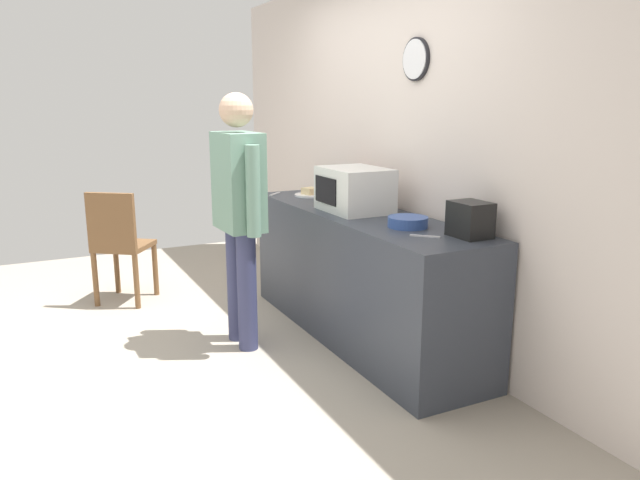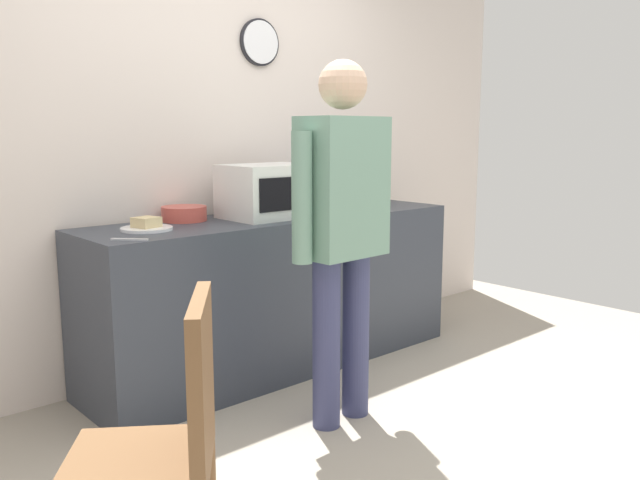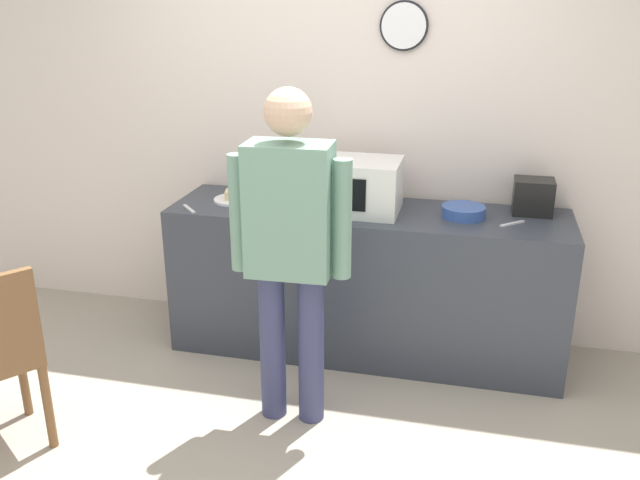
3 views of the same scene
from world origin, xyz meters
TOP-DOWN VIEW (x-y plane):
  - ground_plane at (0.00, 0.00)m, footprint 6.00×6.00m
  - back_wall at (0.00, 1.60)m, footprint 5.40×0.13m
  - kitchen_counter at (0.26, 1.22)m, footprint 2.31×0.62m
  - microwave at (0.19, 1.20)m, footprint 0.50×0.39m
  - sandwich_plate at (-0.56, 1.22)m, footprint 0.25×0.25m
  - salad_bowl at (-0.25, 1.40)m, footprint 0.25×0.25m
  - cereal_bowl at (0.80, 1.23)m, footprint 0.24×0.24m
  - toaster at (1.18, 1.39)m, footprint 0.22×0.18m
  - fork_utensil at (1.07, 1.16)m, footprint 0.14×0.13m
  - spoon_utensil at (-0.76, 1.00)m, footprint 0.13×0.14m
  - person_standing at (0.02, 0.43)m, footprint 0.59×0.25m
  - wooden_chair at (-1.24, -0.18)m, footprint 0.56×0.56m

SIDE VIEW (x-z plane):
  - ground_plane at x=0.00m, z-range 0.00..0.00m
  - kitchen_counter at x=0.26m, z-range 0.00..0.90m
  - wooden_chair at x=-1.24m, z-range 0.05..0.99m
  - fork_utensil at x=1.07m, z-range 0.90..0.91m
  - spoon_utensil at x=-0.76m, z-range 0.90..0.91m
  - sandwich_plate at x=-0.56m, z-range 0.88..0.95m
  - cereal_bowl at x=0.80m, z-range 0.90..0.96m
  - salad_bowl at x=-0.25m, z-range 0.90..0.98m
  - person_standing at x=0.02m, z-range 0.14..1.84m
  - toaster at x=1.18m, z-range 0.90..1.10m
  - microwave at x=0.19m, z-range 0.90..1.20m
  - back_wall at x=0.00m, z-range 0.00..2.60m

